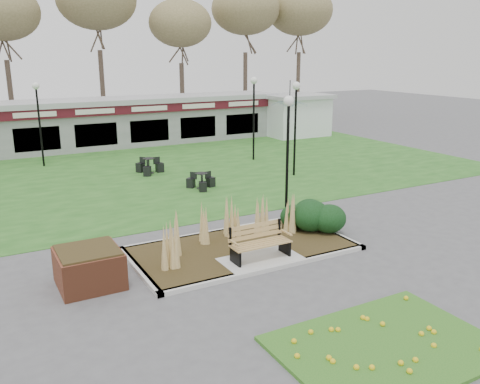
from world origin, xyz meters
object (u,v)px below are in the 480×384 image
park_bench (259,242)px  patio_umbrella (289,116)px  bistro_set_b (149,168)px  lamp_post_mid_right (296,108)px  brick_planter (89,267)px  lamp_post_far_right (254,100)px  food_pavilion (90,124)px  service_hut (296,115)px  bistro_set_d (201,183)px  lamp_post_near_right (288,130)px  lamp_post_far_left (38,106)px

park_bench → patio_umbrella: 18.26m
bistro_set_b → lamp_post_mid_right: bearing=-31.8°
brick_planter → bistro_set_b: size_ratio=1.09×
lamp_post_far_right → bistro_set_b: size_ratio=3.17×
food_pavilion → lamp_post_far_right: lamp_post_far_right is taller
service_hut → bistro_set_d: size_ratio=3.57×
food_pavilion → bistro_set_d: bearing=-81.3°
brick_planter → food_pavilion: (4.40, 18.96, 1.00)m
lamp_post_near_right → lamp_post_mid_right: bearing=52.9°
service_hut → lamp_post_near_right: 18.30m
food_pavilion → lamp_post_far_right: size_ratio=5.65×
lamp_post_far_left → brick_planter: bearing=-94.1°
lamp_post_near_right → bistro_set_b: lamp_post_near_right is taller
bistro_set_b → lamp_post_far_left: bearing=135.3°
bistro_set_b → lamp_post_far_right: bearing=3.8°
brick_planter → lamp_post_far_right: bearing=45.0°
park_bench → lamp_post_near_right: 4.79m
brick_planter → patio_umbrella: patio_umbrella is taller
brick_planter → patio_umbrella: bearing=42.3°
lamp_post_far_left → bistro_set_d: size_ratio=3.38×
lamp_post_near_right → bistro_set_b: 9.27m
lamp_post_mid_right → lamp_post_far_left: bearing=142.3°
service_hut → patio_umbrella: bearing=-130.3°
bistro_set_b → food_pavilion: bearing=95.8°
brick_planter → lamp_post_mid_right: lamp_post_mid_right is taller
service_hut → bistro_set_b: 14.16m
service_hut → bistro_set_d: 15.38m
park_bench → food_pavilion: food_pavilion is taller
lamp_post_far_left → bistro_set_d: 9.80m
brick_planter → lamp_post_far_right: lamp_post_far_right is taller
lamp_post_far_left → patio_umbrella: (14.17, -1.02, -1.22)m
lamp_post_near_right → lamp_post_far_left: (-6.18, 12.70, -0.01)m
brick_planter → lamp_post_near_right: (7.26, 2.20, 2.58)m
service_hut → lamp_post_near_right: lamp_post_near_right is taller
patio_umbrella → park_bench: bearing=-126.6°
park_bench → patio_umbrella: size_ratio=0.59×
park_bench → brick_planter: bearing=170.3°
brick_planter → lamp_post_far_left: (1.08, 14.90, 2.57)m
service_hut → bistro_set_b: service_hut is taller
lamp_post_mid_right → lamp_post_far_right: size_ratio=0.99×
service_hut → lamp_post_near_right: size_ratio=1.05×
park_bench → lamp_post_mid_right: lamp_post_mid_right is taller
park_bench → lamp_post_far_left: (-3.32, 15.65, 2.45)m
patio_umbrella → lamp_post_near_right: bearing=-124.4°
park_bench → brick_planter: size_ratio=1.13×
park_bench → lamp_post_far_right: size_ratio=0.39×
bistro_set_d → patio_umbrella: size_ratio=0.43×
lamp_post_far_right → bistro_set_b: bearing=-176.2°
bistro_set_b → patio_umbrella: 10.60m
service_hut → lamp_post_far_right: bearing=-139.2°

